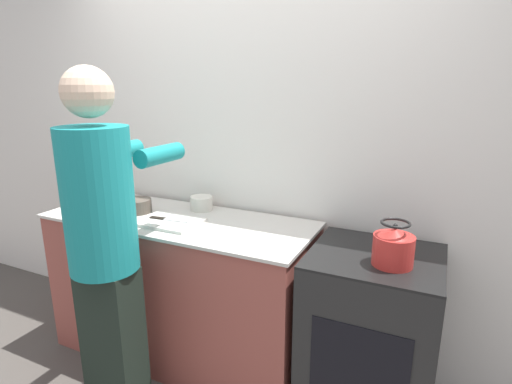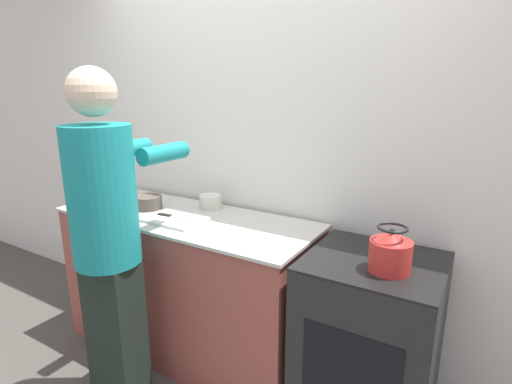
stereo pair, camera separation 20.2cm
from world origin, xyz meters
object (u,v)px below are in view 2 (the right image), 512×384
at_px(kettle, 390,252).
at_px(canister_jar, 116,190).
at_px(person, 108,234).
at_px(cutting_board, 176,219).
at_px(bowl_prep, 149,202).
at_px(knife, 175,216).
at_px(oven, 368,345).

relative_size(kettle, canister_jar, 1.30).
distance_m(person, cutting_board, 0.45).
relative_size(cutting_board, bowl_prep, 2.05).
height_order(knife, bowl_prep, bowl_prep).
xyz_separation_m(knife, canister_jar, (-0.63, 0.10, 0.06)).
relative_size(person, knife, 7.06).
distance_m(knife, kettle, 1.25).
bearing_deg(canister_jar, person, -42.91).
relative_size(knife, kettle, 1.23).
xyz_separation_m(oven, kettle, (0.08, -0.08, 0.54)).
bearing_deg(knife, bowl_prep, 158.18).
xyz_separation_m(oven, knife, (-1.16, -0.08, 0.49)).
height_order(knife, canister_jar, canister_jar).
height_order(oven, person, person).
bearing_deg(bowl_prep, kettle, -3.21).
height_order(oven, cutting_board, cutting_board).
distance_m(oven, bowl_prep, 1.55).
xyz_separation_m(cutting_board, bowl_prep, (-0.31, 0.09, 0.03)).
bearing_deg(oven, person, -156.31).
bearing_deg(bowl_prep, canister_jar, 176.17).
bearing_deg(person, canister_jar, 137.09).
bearing_deg(kettle, bowl_prep, 176.79).
bearing_deg(cutting_board, kettle, 0.13).
xyz_separation_m(oven, canister_jar, (-1.79, 0.03, 0.55)).
bearing_deg(cutting_board, oven, 4.15).
bearing_deg(knife, kettle, -6.56).
distance_m(oven, canister_jar, 1.87).
bearing_deg(canister_jar, bowl_prep, -3.83).
distance_m(knife, canister_jar, 0.64).
height_order(oven, canister_jar, canister_jar).
height_order(oven, kettle, kettle).
bearing_deg(bowl_prep, knife, -15.45).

